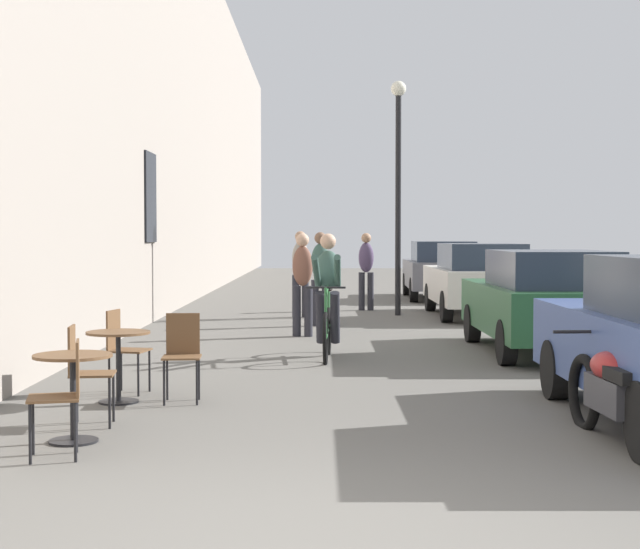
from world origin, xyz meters
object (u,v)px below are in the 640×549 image
Objects in this scene: pedestrian_near at (299,278)px; pedestrian_far at (297,269)px; cafe_chair_near_toward_wall at (60,390)px; pedestrian_mid at (317,273)px; parked_car_third at (474,279)px; cafe_chair_mid_toward_wall at (119,345)px; street_lamp at (395,167)px; pedestrian_furthest at (362,267)px; parked_car_fourth at (437,269)px; cafe_table_mid at (114,351)px; cafe_chair_near_toward_street at (80,368)px; parked_car_second at (541,300)px; parked_motorcycle at (611,395)px; cafe_chair_mid_toward_street at (179,351)px; cafe_table_near at (69,379)px; cyclist_on_bicycle at (324,299)px.

pedestrian_near is 3.77m from pedestrian_far.
pedestrian_near is at bearing 79.37° from cafe_chair_near_toward_wall.
pedestrian_mid reaches higher than parked_car_third.
cafe_chair_mid_toward_wall is 0.18× the size of street_lamp.
pedestrian_furthest is at bearing 74.61° from pedestrian_mid.
pedestrian_furthest is (1.44, 1.83, -0.02)m from pedestrian_far.
pedestrian_near is 0.98× the size of pedestrian_mid.
parked_car_fourth reaches higher than parked_car_third.
pedestrian_furthest is (3.06, 11.96, 0.46)m from cafe_table_mid.
pedestrian_furthest is 2.83m from parked_car_third.
cafe_chair_near_toward_street is 1.00× the size of cafe_chair_mid_toward_wall.
cafe_table_mid is at bearing -117.36° from parked_car_third.
parked_car_second is (3.19, -4.19, -0.22)m from pedestrian_mid.
parked_motorcycle is (4.30, 0.45, -0.11)m from cafe_chair_near_toward_wall.
parked_motorcycle is at bearing 5.94° from cafe_chair_near_toward_wall.
cafe_chair_mid_toward_street is (0.69, 1.26, 0.00)m from cafe_chair_near_toward_street.
parked_car_second is (3.48, -2.33, -0.20)m from pedestrian_near.
cafe_chair_near_toward_wall is 0.21× the size of parked_car_second.
cafe_table_mid is 0.42× the size of pedestrian_furthest.
parked_car_third reaches higher than cafe_table_near.
cafe_chair_mid_toward_wall is at bearing -146.92° from parked_car_second.
parked_car_fourth is (2.17, 3.86, -0.19)m from pedestrian_furthest.
cafe_chair_near_toward_wall is 8.94m from pedestrian_near.
cafe_table_near and cafe_table_mid have the same top height.
pedestrian_far is 2.33m from pedestrian_furthest.
parked_car_second is 0.97× the size of parked_car_third.
street_lamp is (2.04, 0.47, 2.11)m from pedestrian_far.
street_lamp is at bearing 93.31° from parked_motorcycle.
parked_car_fourth reaches higher than parked_car_second.
cafe_chair_mid_toward_wall is 5.15m from parked_motorcycle.
cyclist_on_bicycle is at bearing 112.21° from parked_motorcycle.
parked_car_second is (5.22, 4.03, 0.24)m from cafe_table_mid.
pedestrian_furthest is 14.00m from parked_motorcycle.
cafe_table_near is 0.68m from cafe_chair_near_toward_street.
pedestrian_near reaches higher than parked_car_fourth.
parked_car_third is (0.06, 6.18, 0.02)m from parked_car_second.
parked_car_fourth reaches higher than cafe_chair_near_toward_street.
pedestrian_far reaches higher than cafe_chair_mid_toward_street.
street_lamp is 2.28× the size of parked_motorcycle.
pedestrian_near reaches higher than parked_motorcycle.
cafe_chair_mid_toward_street and cafe_chair_mid_toward_wall have the same top height.
parked_car_third reaches higher than cafe_chair_mid_toward_wall.
cyclist_on_bicycle is 4.66m from pedestrian_mid.
pedestrian_far is at bearing 79.89° from cafe_chair_mid_toward_wall.
pedestrian_near reaches higher than cafe_table_mid.
pedestrian_far reaches higher than parked_car_second.
parked_car_third is (3.15, 6.64, -0.02)m from cyclist_on_bicycle.
pedestrian_far reaches higher than cafe_table_mid.
cafe_chair_near_toward_street is 5.24m from cyclist_on_bicycle.
pedestrian_mid is (2.11, 7.64, 0.47)m from cafe_chair_mid_toward_wall.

